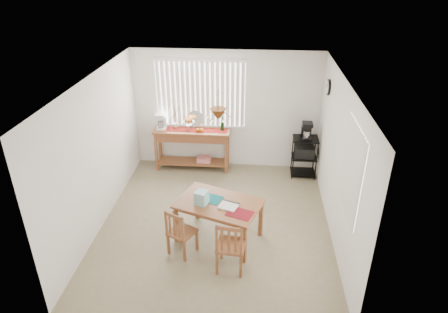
# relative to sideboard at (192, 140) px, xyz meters

# --- Properties ---
(ground) EXTENTS (4.00, 4.50, 0.01)m
(ground) POSITION_rel_sideboard_xyz_m (0.72, -2.00, -0.70)
(ground) COLOR gray
(room_shell) EXTENTS (4.20, 4.70, 2.70)m
(room_shell) POSITION_rel_sideboard_xyz_m (0.72, -1.98, 1.00)
(room_shell) COLOR white
(room_shell) RESTS_ON ground
(sideboard) EXTENTS (1.64, 0.46, 0.92)m
(sideboard) POSITION_rel_sideboard_xyz_m (0.00, 0.00, 0.00)
(sideboard) COLOR brown
(sideboard) RESTS_ON ground
(sideboard_items) EXTENTS (1.55, 0.39, 0.70)m
(sideboard_items) POSITION_rel_sideboard_xyz_m (-0.28, 0.02, 0.37)
(sideboard_items) COLOR maroon
(sideboard_items) RESTS_ON sideboard
(wire_cart) EXTENTS (0.52, 0.41, 0.88)m
(wire_cart) POSITION_rel_sideboard_xyz_m (2.42, -0.13, -0.16)
(wire_cart) COLOR black
(wire_cart) RESTS_ON ground
(cart_items) EXTENTS (0.21, 0.25, 0.36)m
(cart_items) POSITION_rel_sideboard_xyz_m (2.42, -0.12, 0.36)
(cart_items) COLOR black
(cart_items) RESTS_ON wire_cart
(dining_table) EXTENTS (1.54, 1.25, 0.71)m
(dining_table) POSITION_rel_sideboard_xyz_m (0.82, -2.43, -0.06)
(dining_table) COLOR brown
(dining_table) RESTS_ON ground
(table_items) EXTENTS (0.98, 0.79, 0.23)m
(table_items) POSITION_rel_sideboard_xyz_m (0.66, -2.50, 0.10)
(table_items) COLOR #146B74
(table_items) RESTS_ON dining_table
(chair_left) EXTENTS (0.51, 0.51, 0.82)m
(chair_left) POSITION_rel_sideboard_xyz_m (0.25, -2.86, -0.29)
(chair_left) COLOR brown
(chair_left) RESTS_ON ground
(chair_right) EXTENTS (0.45, 0.45, 0.90)m
(chair_right) POSITION_rel_sideboard_xyz_m (1.06, -3.18, -0.25)
(chair_right) COLOR brown
(chair_right) RESTS_ON ground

